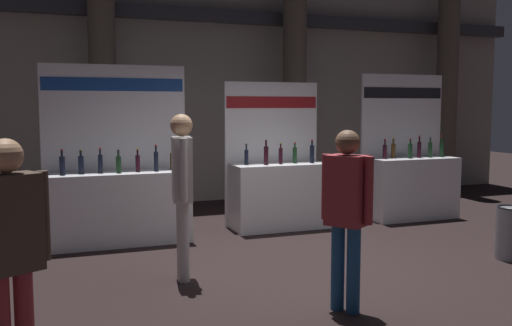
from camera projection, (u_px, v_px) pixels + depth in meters
The scene contains 9 objects.
ground_plane at pixel (304, 268), 6.56m from camera, with size 29.03×29.03×0.00m, color black.
hall_colonnade at pixel (196, 35), 10.82m from camera, with size 14.52×1.08×6.52m.
exhibitor_booth_0 at pixel (119, 199), 7.70m from camera, with size 1.97×0.66×2.44m.
exhibitor_booth_1 at pixel (279, 190), 8.67m from camera, with size 1.55×0.66×2.24m.
exhibitor_booth_2 at pixel (410, 182), 9.44m from camera, with size 1.57×0.66×2.41m.
trash_bin at pixel (511, 233), 6.91m from camera, with size 0.36×0.36×0.66m.
visitor_0 at pixel (9, 244), 3.62m from camera, with size 0.50×0.37×1.67m.
visitor_1 at pixel (182, 182), 6.02m from camera, with size 0.26×0.56×1.79m.
visitor_3 at pixel (347, 205), 5.07m from camera, with size 0.40×0.43×1.66m.
Camera 1 is at (-2.75, -5.81, 1.87)m, focal length 39.60 mm.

